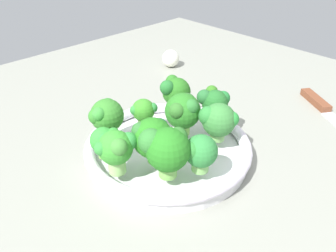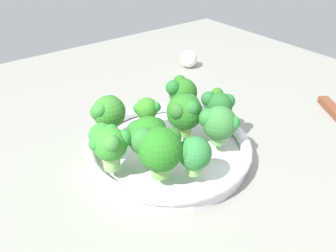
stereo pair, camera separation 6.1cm
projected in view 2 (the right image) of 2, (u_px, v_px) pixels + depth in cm
name	position (u px, v px, depth cm)	size (l,w,h in cm)	color
ground_plane	(186.00, 157.00, 66.53)	(130.00, 130.00, 2.50)	gray
bowl	(168.00, 149.00, 63.51)	(29.38, 29.38, 3.59)	silver
broccoli_floret_0	(182.00, 92.00, 69.46)	(6.05, 6.37, 7.03)	#94C85B
broccoli_floret_1	(185.00, 112.00, 62.09)	(6.38, 7.48, 7.70)	#86C353
broccoli_floret_2	(110.00, 144.00, 54.02)	(5.97, 6.43, 7.15)	#96CF71
broccoli_floret_3	(159.00, 148.00, 52.27)	(7.24, 6.94, 8.10)	#83CC5B
broccoli_floret_4	(108.00, 112.00, 61.88)	(5.75, 6.16, 7.49)	#79C260
broccoli_floret_5	(147.00, 110.00, 65.15)	(4.18, 4.54, 5.61)	#99D166
broccoli_floret_6	(219.00, 105.00, 64.94)	(5.46, 5.56, 6.68)	#84B75D
broccoli_floret_7	(103.00, 136.00, 57.94)	(4.64, 4.62, 5.30)	#89BF5B
broccoli_floret_8	(192.00, 154.00, 53.32)	(5.13, 5.61, 6.14)	#83C866
broccoli_floret_9	(219.00, 123.00, 60.09)	(5.97, 6.04, 6.83)	#78B460
broccoli_floret_10	(148.00, 136.00, 55.52)	(6.42, 6.67, 7.73)	#9CD071
garlic_bulb	(189.00, 59.00, 99.03)	(4.77, 4.77, 4.77)	white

